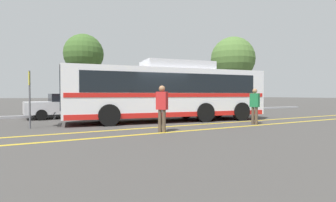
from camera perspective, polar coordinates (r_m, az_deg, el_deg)
The scene contains 13 objects.
ground_plane at distance 13.49m, azimuth -2.50°, elevation -4.69°, with size 220.00×220.00×0.00m, color #423F3D.
lane_strip_0 at distance 12.37m, azimuth 4.94°, elevation -5.23°, with size 0.20×30.72×0.01m, color gold.
lane_strip_1 at distance 11.12m, azimuth 9.46°, elevation -6.00°, with size 0.20×30.72×0.01m, color gold.
curb_strip at distance 19.55m, azimuth -8.31°, elevation -2.59°, with size 38.72×0.36×0.15m, color #99999E.
transit_bus at distance 14.18m, azimuth 0.07°, elevation 2.11°, with size 11.24×3.98×3.23m.
parked_car_1 at distance 17.19m, azimuth -21.57°, elevation -0.95°, with size 4.47×2.08×1.48m.
parked_car_2 at distance 18.25m, azimuth -5.24°, elevation -1.01°, with size 4.10×2.03×1.30m.
parked_car_3 at distance 21.40m, azimuth 9.10°, elevation -0.44°, with size 4.92×2.28×1.51m.
pedestrian_0 at distance 13.24m, azimuth 18.35°, elevation -0.62°, with size 0.34×0.47×1.72m.
pedestrian_2 at distance 9.95m, azimuth -1.32°, elevation -0.99°, with size 0.42×0.47×1.78m.
bus_stop_sign at distance 12.46m, azimuth -27.91°, elevation 1.74°, with size 0.08×0.40×2.44m.
tree_0 at distance 31.86m, azimuth 13.92°, elevation 8.86°, with size 5.11×5.11×8.15m.
tree_1 at distance 21.05m, azimuth -17.88°, elevation 9.67°, with size 2.96×2.96×5.99m.
Camera 1 is at (-5.95, -12.02, 1.43)m, focal length 28.00 mm.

